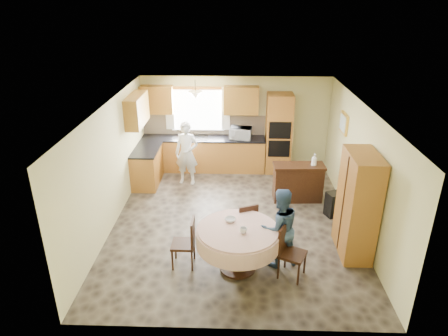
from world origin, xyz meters
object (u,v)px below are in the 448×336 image
dining_table (238,238)px  chair_back (246,223)px  cupboard (357,205)px  chair_left (187,240)px  person_dining (279,228)px  chair_right (288,249)px  person_sink (187,153)px  oven_tower (278,134)px  sideboard (298,183)px

dining_table → chair_back: (0.15, 0.71, -0.13)m
dining_table → cupboard: bearing=15.7°
dining_table → chair_left: chair_left is taller
person_dining → cupboard: bearing=177.8°
chair_right → person_sink: bearing=56.6°
dining_table → person_dining: (0.71, 0.18, 0.10)m
person_dining → chair_right: bearing=94.8°
cupboard → chair_right: bearing=-150.3°
chair_back → chair_right: bearing=107.2°
dining_table → oven_tower: bearing=76.1°
sideboard → chair_left: (-2.27, -2.55, 0.09)m
sideboard → person_sink: 2.82m
person_dining → chair_left: bearing=-15.3°
oven_tower → person_sink: bearing=-160.1°
chair_left → cupboard: bearing=100.5°
cupboard → chair_back: size_ratio=2.14×
chair_back → person_sink: bearing=-84.6°
oven_tower → dining_table: 4.45m
sideboard → chair_back: bearing=-125.3°
chair_back → dining_table: bearing=55.8°
chair_back → person_sink: 3.11m
oven_tower → cupboard: 3.85m
chair_right → person_sink: size_ratio=0.59×
chair_left → chair_back: 1.21m
chair_right → person_dining: (-0.14, 0.31, 0.21)m
person_sink → person_dining: 3.83m
oven_tower → sideboard: size_ratio=1.83×
dining_table → person_sink: (-1.28, 3.45, 0.17)m
oven_tower → chair_back: size_ratio=2.32×
chair_left → person_dining: size_ratio=0.62×
sideboard → cupboard: cupboard is taller
cupboard → person_sink: cupboard is taller
chair_left → chair_right: chair_right is taller
oven_tower → chair_right: bearing=-92.8°
cupboard → dining_table: cupboard is taller
sideboard → dining_table: 2.98m
sideboard → chair_right: bearing=-103.6°
sideboard → person_dining: (-0.67, -2.45, 0.32)m
chair_left → person_sink: bearing=-172.5°
oven_tower → sideboard: oven_tower is taller
chair_back → oven_tower: bearing=-126.4°
dining_table → chair_right: chair_right is taller
chair_left → person_dining: 1.61m
chair_back → person_sink: size_ratio=0.57×
sideboard → dining_table: (-1.39, -2.63, 0.22)m
dining_table → person_dining: 0.74m
oven_tower → chair_right: size_ratio=2.25×
sideboard → chair_left: 3.41m
cupboard → person_dining: cupboard is taller
sideboard → chair_left: chair_left is taller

